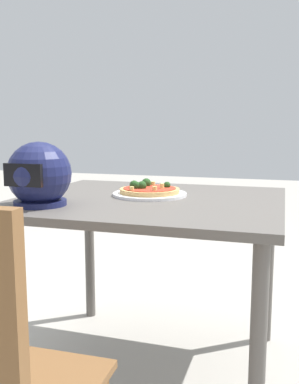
% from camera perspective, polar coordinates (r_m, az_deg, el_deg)
% --- Properties ---
extents(ground_plane, '(14.00, 14.00, 0.00)m').
position_cam_1_polar(ground_plane, '(2.00, -0.02, -22.13)').
color(ground_plane, '#B2ADA3').
extents(dining_table, '(1.04, 0.93, 0.74)m').
position_cam_1_polar(dining_table, '(1.76, -0.02, -3.59)').
color(dining_table, '#5B5651').
rests_on(dining_table, ground).
extents(pizza_plate, '(0.31, 0.31, 0.01)m').
position_cam_1_polar(pizza_plate, '(1.80, 0.02, -0.29)').
color(pizza_plate, white).
rests_on(pizza_plate, dining_table).
extents(pizza, '(0.25, 0.25, 0.05)m').
position_cam_1_polar(pizza, '(1.80, -0.11, 0.35)').
color(pizza, tan).
rests_on(pizza, pizza_plate).
extents(motorcycle_helmet, '(0.23, 0.23, 0.23)m').
position_cam_1_polar(motorcycle_helmet, '(1.61, -14.33, 2.14)').
color(motorcycle_helmet, '#191E4C').
rests_on(motorcycle_helmet, dining_table).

